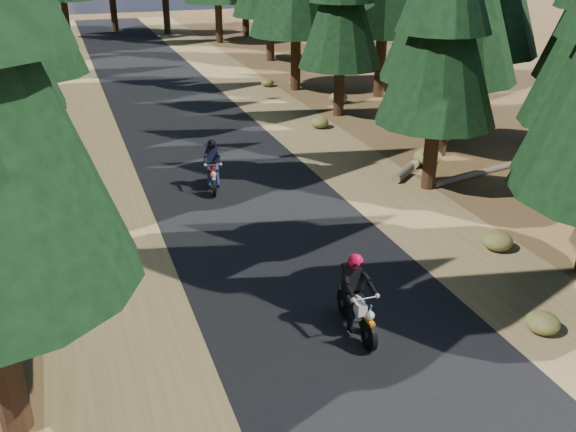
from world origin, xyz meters
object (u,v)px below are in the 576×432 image
object	(u,v)px
log_near	(423,157)
log_far	(474,174)
rider_lead	(357,308)
rider_follow	(213,174)

from	to	relation	value
log_near	log_far	world-z (taller)	log_near
rider_lead	rider_follow	distance (m)	9.22
rider_follow	log_near	bearing A→B (deg)	-167.24
log_far	rider_follow	world-z (taller)	rider_follow
log_far	rider_follow	distance (m)	9.11
rider_lead	log_far	bearing A→B (deg)	-135.88
log_far	rider_follow	bearing A→B (deg)	155.15
log_near	log_far	bearing A→B (deg)	-109.47
log_near	rider_lead	bearing A→B (deg)	-167.47
log_near	rider_lead	xyz separation A→B (m)	(-7.19, -9.39, 0.44)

